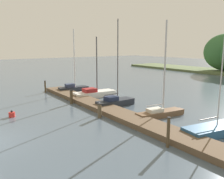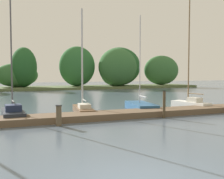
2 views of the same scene
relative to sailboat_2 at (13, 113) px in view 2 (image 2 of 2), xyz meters
name	(u,v)px [view 2 (image 2 of 2)]	position (x,y,z in m)	size (l,w,h in m)	color
dock_pier	(59,118)	(2.31, -1.59, -0.21)	(24.49, 1.80, 0.35)	brown
far_shore	(65,70)	(9.75, 30.75, 2.86)	(63.79, 8.23, 7.57)	#56663D
sailboat_2	(13,113)	(0.00, 0.00, 0.00)	(1.20, 3.63, 7.15)	#232833
sailboat_3	(83,107)	(4.33, 0.86, 0.01)	(1.37, 4.02, 6.75)	brown
sailboat_4	(140,106)	(8.53, 0.88, -0.09)	(1.97, 4.07, 6.65)	#285684
sailboat_5	(190,102)	(12.31, 0.25, 0.08)	(1.43, 3.37, 8.18)	white
mooring_piling_2	(59,115)	(2.02, -2.93, 0.14)	(0.31, 0.31, 1.03)	brown
mooring_piling_3	(164,104)	(8.18, -2.76, 0.41)	(0.19, 0.19, 1.58)	#4C3D28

